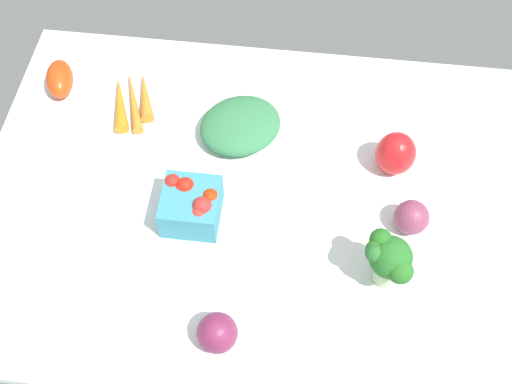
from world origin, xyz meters
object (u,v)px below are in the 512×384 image
object	(u,v)px
red_onion_near_basket	(217,333)
red_onion_center	(411,217)
broccoli_head	(389,259)
berry_basket	(192,205)
carrot_bunch	(132,99)
bell_pepper_red	(396,153)
roma_tomato	(60,79)
leafy_greens_clump	(240,125)

from	to	relation	value
red_onion_near_basket	red_onion_center	xyz separation A→B (cm)	(-30.70, -24.92, -0.19)
broccoli_head	berry_basket	bearing A→B (deg)	-13.99
carrot_bunch	bell_pepper_red	bearing A→B (deg)	169.63
bell_pepper_red	red_onion_center	world-z (taller)	bell_pepper_red
roma_tomato	carrot_bunch	xyz separation A→B (cm)	(-15.30, 2.34, -1.40)
red_onion_near_basket	bell_pepper_red	bearing A→B (deg)	-126.43
roma_tomato	leafy_greens_clump	xyz separation A→B (cm)	(-38.16, 7.43, -0.12)
red_onion_near_basket	leafy_greens_clump	size ratio (longest dim) A/B	0.41
leafy_greens_clump	red_onion_center	xyz separation A→B (cm)	(-32.62, 17.11, 0.53)
berry_basket	carrot_bunch	world-z (taller)	berry_basket
roma_tomato	red_onion_center	size ratio (longest dim) A/B	1.52
broccoli_head	red_onion_near_basket	size ratio (longest dim) A/B	1.77
red_onion_near_basket	berry_basket	world-z (taller)	berry_basket
bell_pepper_red	red_onion_center	bearing A→B (deg)	103.46
bell_pepper_red	berry_basket	bearing A→B (deg)	23.00
broccoli_head	roma_tomato	world-z (taller)	broccoli_head
broccoli_head	berry_basket	distance (cm)	35.21
red_onion_near_basket	berry_basket	xyz separation A→B (cm)	(7.95, -22.39, 0.67)
carrot_bunch	red_onion_center	world-z (taller)	red_onion_center
red_onion_near_basket	roma_tomato	distance (cm)	63.66
broccoli_head	leafy_greens_clump	distance (cm)	39.97
red_onion_near_basket	leafy_greens_clump	distance (cm)	42.08
red_onion_near_basket	broccoli_head	bearing A→B (deg)	-151.84
bell_pepper_red	leafy_greens_clump	world-z (taller)	bell_pepper_red
broccoli_head	red_onion_center	distance (cm)	12.82
red_onion_near_basket	leafy_greens_clump	world-z (taller)	red_onion_near_basket
bell_pepper_red	roma_tomato	bearing A→B (deg)	-10.00
leafy_greens_clump	roma_tomato	bearing A→B (deg)	-11.01
broccoli_head	red_onion_near_basket	distance (cm)	29.84
berry_basket	leafy_greens_clump	world-z (taller)	berry_basket
carrot_bunch	leafy_greens_clump	bearing A→B (deg)	167.46
broccoli_head	roma_tomato	xyz separation A→B (cm)	(66.09, -35.53, -5.05)
leafy_greens_clump	red_onion_center	bearing A→B (deg)	152.32
red_onion_near_basket	red_onion_center	size ratio (longest dim) A/B	1.06
roma_tomato	red_onion_near_basket	bearing A→B (deg)	23.91
roma_tomato	red_onion_center	distance (cm)	74.91
leafy_greens_clump	red_onion_center	distance (cm)	36.84
carrot_bunch	red_onion_near_basket	bearing A→B (deg)	117.74
bell_pepper_red	carrot_bunch	size ratio (longest dim) A/B	0.53
roma_tomato	leafy_greens_clump	bearing A→B (deg)	63.88
broccoli_head	leafy_greens_clump	size ratio (longest dim) A/B	0.73
berry_basket	roma_tomato	bearing A→B (deg)	-40.12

